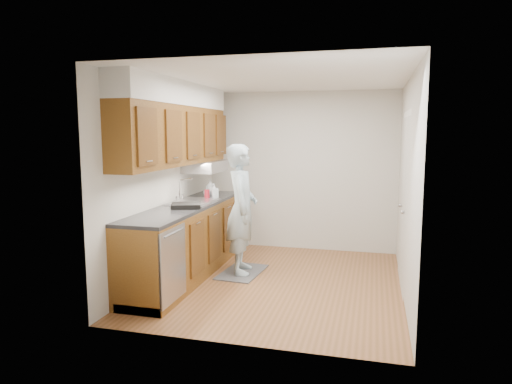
# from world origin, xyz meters

# --- Properties ---
(floor) EXTENTS (3.50, 3.50, 0.00)m
(floor) POSITION_xyz_m (0.00, 0.00, 0.00)
(floor) COLOR brown
(floor) RESTS_ON ground
(ceiling) EXTENTS (3.50, 3.50, 0.00)m
(ceiling) POSITION_xyz_m (0.00, 0.00, 2.50)
(ceiling) COLOR white
(ceiling) RESTS_ON wall_left
(wall_left) EXTENTS (0.02, 3.50, 2.50)m
(wall_left) POSITION_xyz_m (-1.50, 0.00, 1.25)
(wall_left) COLOR beige
(wall_left) RESTS_ON floor
(wall_right) EXTENTS (0.02, 3.50, 2.50)m
(wall_right) POSITION_xyz_m (1.50, 0.00, 1.25)
(wall_right) COLOR beige
(wall_right) RESTS_ON floor
(wall_back) EXTENTS (3.00, 0.02, 2.50)m
(wall_back) POSITION_xyz_m (0.00, 1.75, 1.25)
(wall_back) COLOR beige
(wall_back) RESTS_ON floor
(counter) EXTENTS (0.64, 2.80, 1.30)m
(counter) POSITION_xyz_m (-1.20, -0.00, 0.49)
(counter) COLOR brown
(counter) RESTS_ON floor
(upper_cabinets) EXTENTS (0.47, 2.80, 1.21)m
(upper_cabinets) POSITION_xyz_m (-1.33, 0.05, 1.95)
(upper_cabinets) COLOR brown
(upper_cabinets) RESTS_ON wall_left
(closet_door) EXTENTS (0.02, 1.22, 2.05)m
(closet_door) POSITION_xyz_m (1.49, 0.30, 1.02)
(closet_door) COLOR silver
(closet_door) RESTS_ON wall_right
(floor_mat) EXTENTS (0.56, 0.87, 0.02)m
(floor_mat) POSITION_xyz_m (-0.54, 0.26, 0.01)
(floor_mat) COLOR #57575A
(floor_mat) RESTS_ON floor
(person) EXTENTS (0.59, 0.76, 1.93)m
(person) POSITION_xyz_m (-0.54, 0.26, 0.98)
(person) COLOR #9EB5C0
(person) RESTS_ON floor_mat
(soap_bottle_a) EXTENTS (0.12, 0.12, 0.25)m
(soap_bottle_a) POSITION_xyz_m (-1.17, 0.77, 1.07)
(soap_bottle_a) COLOR silver
(soap_bottle_a) RESTS_ON counter
(soap_bottle_b) EXTENTS (0.13, 0.13, 0.21)m
(soap_bottle_b) POSITION_xyz_m (-1.07, 0.66, 1.04)
(soap_bottle_b) COLOR silver
(soap_bottle_b) RESTS_ON counter
(soap_bottle_c) EXTENTS (0.17, 0.17, 0.16)m
(soap_bottle_c) POSITION_xyz_m (-1.21, 0.78, 1.02)
(soap_bottle_c) COLOR silver
(soap_bottle_c) RESTS_ON counter
(soda_can) EXTENTS (0.09, 0.09, 0.13)m
(soda_can) POSITION_xyz_m (-1.12, 0.52, 1.01)
(soda_can) COLOR #B31E2E
(soda_can) RESTS_ON counter
(steel_can) EXTENTS (0.07, 0.07, 0.11)m
(steel_can) POSITION_xyz_m (-1.14, 0.61, 1.00)
(steel_can) COLOR #A5A5AA
(steel_can) RESTS_ON counter
(dish_rack) EXTENTS (0.44, 0.40, 0.06)m
(dish_rack) POSITION_xyz_m (-1.11, -0.25, 0.97)
(dish_rack) COLOR black
(dish_rack) RESTS_ON counter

